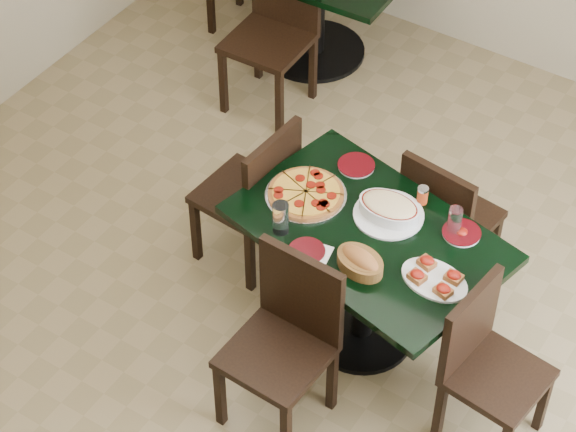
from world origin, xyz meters
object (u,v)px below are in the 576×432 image
Objects in this scene: main_table at (367,258)px; chair_right at (485,359)px; chair_far at (444,217)px; chair_left at (256,191)px; chair_near at (287,333)px; pepperoni_pizza at (306,194)px; back_chair_near at (276,23)px; bruschetta_platter at (435,277)px; bread_basket at (360,261)px; lasagna_casserole at (389,209)px.

main_table is 1.61× the size of chair_right.
chair_left is (-0.88, -0.37, 0.02)m from chair_far.
chair_right is 0.94× the size of chair_left.
chair_left reaches higher than chair_far.
pepperoni_pizza is (-0.27, 0.59, 0.25)m from chair_near.
back_chair_near is at bearing 148.50° from main_table.
chair_right is at bearing -11.08° from pepperoni_pizza.
chair_far is 0.73m from bruschetta_platter.
chair_far is 3.27× the size of bread_basket.
bread_basket is at bearing -153.94° from bruschetta_platter.
bread_basket is (0.81, -0.36, 0.28)m from chair_left.
main_table is at bearing 123.16° from bread_basket.
chair_left is 0.93× the size of back_chair_near.
chair_near is 2.33m from back_chair_near.
chair_far is 1.78m from back_chair_near.
chair_left is 0.46m from pepperoni_pizza.
main_table is 1.41× the size of back_chair_near.
back_chair_near is at bearing -21.62° from chair_far.
chair_near reaches higher than bruschetta_platter.
main_table is at bearing -46.04° from back_chair_near.
main_table is 1.51× the size of chair_left.
bread_basket is 0.78× the size of bruschetta_platter.
bread_basket is at bearing -48.74° from back_chair_near.
back_chair_near reaches higher than main_table.
chair_left is 2.65× the size of bruschetta_platter.
chair_near is at bearing 46.80° from chair_left.
pepperoni_pizza is at bearing 176.16° from bruschetta_platter.
chair_right reaches higher than lasagna_casserole.
chair_left is (-0.64, 0.69, -0.01)m from chair_near.
bread_basket is (0.17, 0.33, 0.27)m from chair_near.
chair_far reaches higher than bruschetta_platter.
bruschetta_platter is at bearing 85.70° from chair_right.
chair_right is 0.44m from bruschetta_platter.
back_chair_near is 2.19m from bread_basket.
chair_right is 1.47m from chair_left.
bruschetta_platter is (0.76, -0.15, 0.01)m from pepperoni_pizza.
main_table is at bearing 82.97° from chair_near.
pepperoni_pizza is (0.36, -0.11, 0.26)m from chair_left.
chair_left is (-1.44, 0.32, 0.03)m from chair_right.
back_chair_near reaches higher than pepperoni_pizza.
pepperoni_pizza is (-1.07, 0.21, 0.29)m from chair_right.
chair_left is at bearing 134.96° from chair_near.
chair_far is at bearing 97.68° from bread_basket.
chair_far reaches higher than chair_right.
chair_far reaches higher than lasagna_casserole.
chair_near is 0.75m from lasagna_casserole.
chair_far is at bearing 69.93° from lasagna_casserole.
chair_near is 2.38× the size of pepperoni_pizza.
back_chair_near is at bearing 147.86° from bruschetta_platter.
chair_left is at bearing 177.21° from lasagna_casserole.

